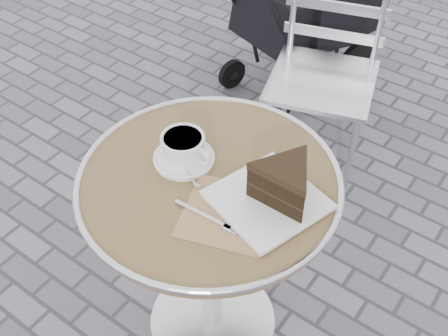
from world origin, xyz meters
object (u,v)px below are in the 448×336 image
Objects in this scene: cafe_table at (210,219)px; cappuccino_set at (184,150)px; baby_stroller at (307,12)px; bistro_chair at (329,49)px; cake_plate_set at (279,187)px.

cafe_table is 0.23m from cappuccino_set.
baby_stroller is (-0.40, 1.43, -0.36)m from cappuccino_set.
baby_stroller is at bearing 109.46° from bistro_chair.
bistro_chair is (-0.15, 1.00, -0.00)m from cafe_table.
cappuccino_set is 0.19× the size of baby_stroller.
cafe_table is 1.54m from baby_stroller.
baby_stroller is (-0.69, 1.42, -0.38)m from cake_plate_set.
baby_stroller is at bearing 133.17° from cake_plate_set.
bistro_chair is 0.59m from baby_stroller.
bistro_chair is 0.96× the size of baby_stroller.
cafe_table is 0.78× the size of baby_stroller.
cafe_table is 1.93× the size of cake_plate_set.
bistro_chair reaches higher than baby_stroller.
cafe_table is at bearing -99.25° from bistro_chair.
cafe_table is 1.01m from bistro_chair.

